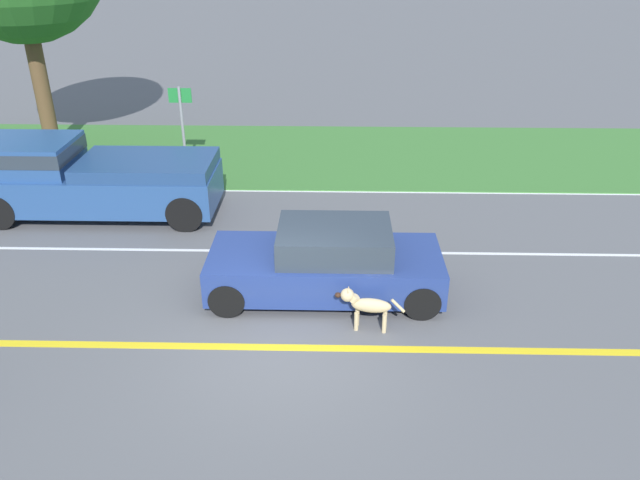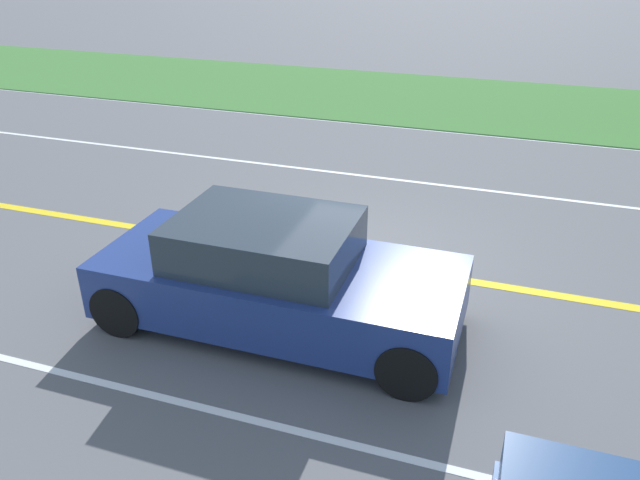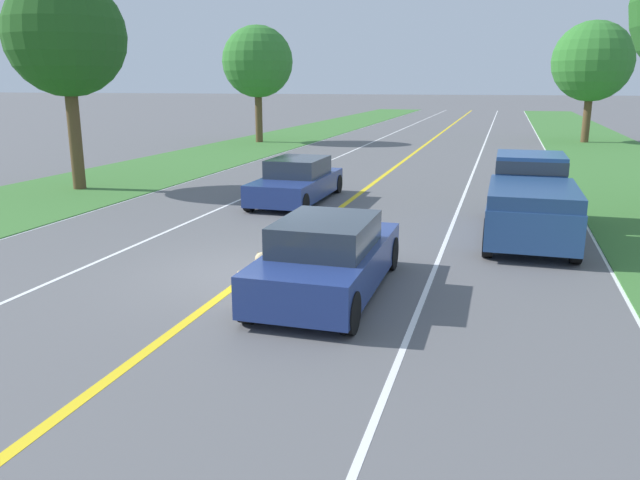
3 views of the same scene
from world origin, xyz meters
TOP-DOWN VIEW (x-y plane):
  - ground_plane at (0.00, 0.00)m, footprint 400.00×400.00m
  - centre_divider_line at (0.00, 0.00)m, footprint 0.18×160.00m
  - lane_edge_line_left at (-7.00, 0.00)m, footprint 0.14×160.00m
  - lane_dash_same_dir at (3.50, 0.00)m, footprint 0.10×160.00m
  - lane_dash_oncoming at (-3.50, 0.00)m, footprint 0.10×160.00m
  - grass_verge_left at (-10.00, 0.00)m, footprint 6.00×160.00m
  - ego_car at (1.79, -0.74)m, footprint 1.87×4.41m
  - dog at (0.62, -1.42)m, footprint 0.35×1.24m

SIDE VIEW (x-z plane):
  - ground_plane at x=0.00m, z-range 0.00..0.00m
  - centre_divider_line at x=0.00m, z-range 0.00..0.01m
  - lane_edge_line_left at x=-7.00m, z-range 0.00..0.01m
  - lane_dash_same_dir at x=3.50m, z-range 0.00..0.01m
  - lane_dash_oncoming at x=-3.50m, z-range 0.00..0.01m
  - grass_verge_left at x=-10.00m, z-range 0.00..0.03m
  - dog at x=0.62m, z-range 0.09..0.89m
  - ego_car at x=1.79m, z-range -0.04..1.37m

